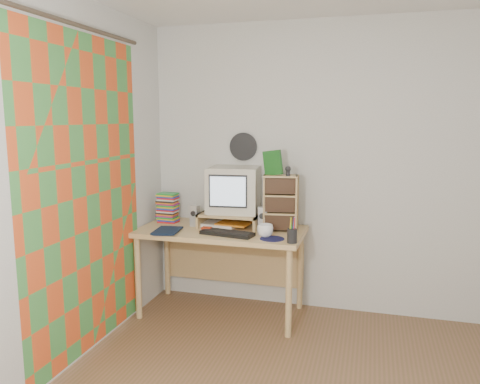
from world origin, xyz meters
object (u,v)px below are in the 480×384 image
Objects in this scene: desk at (223,243)px; crt_monitor at (233,190)px; mug at (265,231)px; diary at (156,229)px; dvd_stack at (168,209)px; cd_rack at (280,203)px; keyboard at (227,233)px.

desk is 0.47m from crt_monitor.
desk is 0.51m from mug.
crt_monitor is 0.74m from diary.
cd_rack is (1.04, -0.04, 0.11)m from dvd_stack.
crt_monitor is 0.54m from mug.
mug is at bearing -13.10° from dvd_stack.
keyboard is 3.40× the size of mug.
diary is at bearing -148.70° from desk.
mug is at bearing 14.63° from keyboard.
dvd_stack is (-0.55, 0.07, 0.25)m from desk.
diary is (-0.49, -0.30, 0.16)m from desk.
desk is at bearing -3.75° from dvd_stack.
diary reaches higher than keyboard.
crt_monitor reaches higher than diary.
diary is at bearing -164.56° from keyboard.
desk is 3.36× the size of crt_monitor.
cd_rack is (0.38, 0.26, 0.22)m from keyboard.
keyboard is 0.51m from cd_rack.
dvd_stack is 1.05m from cd_rack.
dvd_stack is 0.38m from diary.
dvd_stack reaches higher than keyboard.
desk is at bearing 175.02° from cd_rack.
diary is (-0.60, -0.06, 0.01)m from keyboard.
mug is (0.42, -0.22, 0.18)m from desk.
desk is 5.83× the size of dvd_stack.
diary is at bearing -151.70° from crt_monitor.
desk is 0.30m from keyboard.
keyboard is 0.61m from diary.
dvd_stack reaches higher than mug.
cd_rack reaches higher than dvd_stack.
desk is 2.99× the size of cd_rack.
mug reaches higher than diary.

